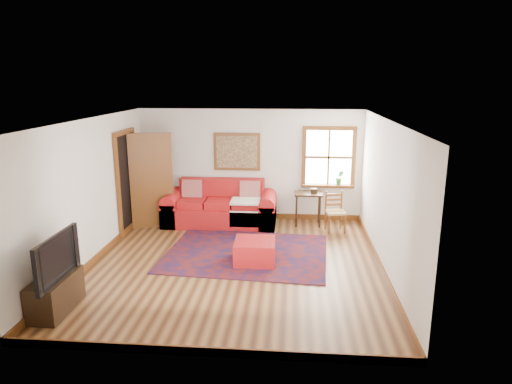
# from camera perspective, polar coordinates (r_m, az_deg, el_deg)

# --- Properties ---
(ground) EXTENTS (5.50, 5.50, 0.00)m
(ground) POSITION_cam_1_polar(r_m,az_deg,el_deg) (8.07, -2.56, -8.98)
(ground) COLOR #462713
(ground) RESTS_ON ground
(room_envelope) EXTENTS (5.04, 5.54, 2.52)m
(room_envelope) POSITION_cam_1_polar(r_m,az_deg,el_deg) (7.59, -2.68, 2.62)
(room_envelope) COLOR silver
(room_envelope) RESTS_ON ground
(window) EXTENTS (1.18, 0.20, 1.38)m
(window) POSITION_cam_1_polar(r_m,az_deg,el_deg) (10.27, 9.22, 3.53)
(window) COLOR white
(window) RESTS_ON ground
(doorway) EXTENTS (0.89, 1.08, 2.14)m
(doorway) POSITION_cam_1_polar(r_m,az_deg,el_deg) (9.90, -14.07, 1.46)
(doorway) COLOR black
(doorway) RESTS_ON ground
(framed_artwork) EXTENTS (1.05, 0.07, 0.85)m
(framed_artwork) POSITION_cam_1_polar(r_m,az_deg,el_deg) (10.29, -2.41, 5.05)
(framed_artwork) COLOR brown
(framed_artwork) RESTS_ON ground
(persian_rug) EXTENTS (3.08, 2.54, 0.02)m
(persian_rug) POSITION_cam_1_polar(r_m,az_deg,el_deg) (8.52, -1.20, -7.62)
(persian_rug) COLOR #5C130D
(persian_rug) RESTS_ON ground
(red_leather_sofa) EXTENTS (2.46, 1.02, 0.96)m
(red_leather_sofa) POSITION_cam_1_polar(r_m,az_deg,el_deg) (10.17, -4.44, -2.19)
(red_leather_sofa) COLOR #AE1619
(red_leather_sofa) RESTS_ON ground
(red_ottoman) EXTENTS (0.72, 0.72, 0.40)m
(red_ottoman) POSITION_cam_1_polar(r_m,az_deg,el_deg) (8.06, -0.15, -7.44)
(red_ottoman) COLOR #AE1619
(red_ottoman) RESTS_ON ground
(side_table) EXTENTS (0.60, 0.45, 0.72)m
(side_table) POSITION_cam_1_polar(r_m,az_deg,el_deg) (10.04, 6.54, -0.79)
(side_table) COLOR black
(side_table) RESTS_ON ground
(ladder_back_chair) EXTENTS (0.46, 0.44, 0.85)m
(ladder_back_chair) POSITION_cam_1_polar(r_m,az_deg,el_deg) (9.76, 9.82, -2.24)
(ladder_back_chair) COLOR tan
(ladder_back_chair) RESTS_ON ground
(media_cabinet) EXTENTS (0.41, 0.92, 0.51)m
(media_cabinet) POSITION_cam_1_polar(r_m,az_deg,el_deg) (7.03, -23.77, -11.58)
(media_cabinet) COLOR black
(media_cabinet) RESTS_ON ground
(television) EXTENTS (0.15, 1.11, 0.64)m
(television) POSITION_cam_1_polar(r_m,az_deg,el_deg) (6.75, -24.41, -7.47)
(television) COLOR black
(television) RESTS_ON media_cabinet
(candle_hurricane) EXTENTS (0.12, 0.12, 0.18)m
(candle_hurricane) POSITION_cam_1_polar(r_m,az_deg,el_deg) (7.21, -22.18, -7.89)
(candle_hurricane) COLOR silver
(candle_hurricane) RESTS_ON media_cabinet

